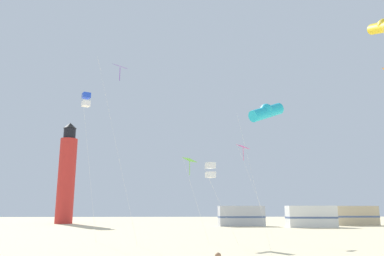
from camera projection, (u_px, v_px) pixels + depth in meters
The scene contains 11 objects.
kite_diamond_violet at pixel (120, 74), 29.12m from camera, with size 3.35×2.53×13.78m.
kite_box_blue at pixel (86, 100), 30.53m from camera, with size 1.81×1.81×11.86m.
kite_tube_cyan at pixel (266, 112), 22.26m from camera, with size 2.97×2.66×8.91m.
kite_diamond_lime at pixel (190, 163), 28.83m from camera, with size 2.01×2.01×6.41m.
kite_tube_gold at pixel (384, 26), 23.01m from camera, with size 1.86×2.55×14.30m.
kite_diamond_rainbow at pixel (244, 150), 31.54m from camera, with size 3.01×2.68×7.87m.
kite_box_white at pixel (211, 170), 27.71m from camera, with size 2.53×2.28×5.88m.
lighthouse_distant at pixel (67, 175), 61.53m from camera, with size 2.80×2.80×16.80m.
rv_van_silver at pixel (241, 216), 52.46m from camera, with size 6.52×2.56×2.80m.
rv_van_white at pixel (311, 217), 49.35m from camera, with size 6.49×2.49×2.80m.
rv_van_tan at pixel (355, 216), 54.55m from camera, with size 6.55×2.66×2.80m.
Camera 1 is at (-1.84, -7.17, 2.55)m, focal length 34.58 mm.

